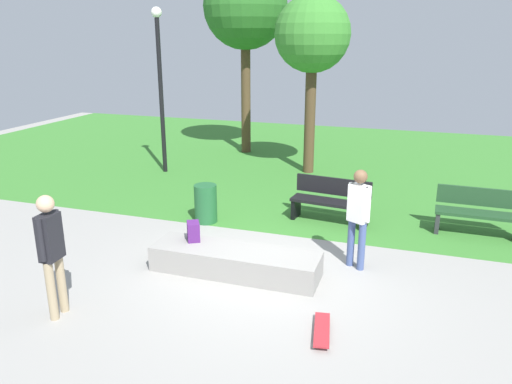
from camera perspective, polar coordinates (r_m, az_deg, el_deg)
ground_plane at (r=8.25m, az=0.70°, el=-9.36°), size 28.00×28.00×0.00m
grass_lawn at (r=15.49m, az=9.63°, el=3.37°), size 26.60×12.28×0.01m
concrete_ledge at (r=8.20m, az=-2.40°, el=-7.93°), size 2.76×0.76×0.42m
backpack_on_ledge at (r=8.47m, az=-7.16°, el=-4.47°), size 0.31×0.34×0.32m
skater_performing_trick at (r=7.23m, az=-22.37°, el=-5.81°), size 0.23×0.43×1.75m
skater_watching at (r=8.27m, az=11.61°, el=-2.22°), size 0.38×0.33×1.69m
skateboard_by_ledge at (r=6.79m, az=7.54°, el=-15.34°), size 0.33×0.82×0.08m
park_bench_near_path at (r=10.53m, az=24.15°, el=-2.03°), size 1.61×0.51×0.91m
park_bench_center_lawn at (r=10.41m, az=8.54°, el=-0.87°), size 1.65×0.66×0.91m
tree_broad_elm at (r=13.78m, az=6.47°, el=17.22°), size 2.01×2.01×4.76m
tree_slender_maple at (r=16.30m, az=-1.23°, el=20.28°), size 2.60×2.60×5.86m
lamp_post at (r=14.04m, az=-10.91°, el=12.91°), size 0.28×0.28×4.43m
trash_bin at (r=10.36m, az=-5.77°, el=-1.32°), size 0.47×0.47×0.80m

